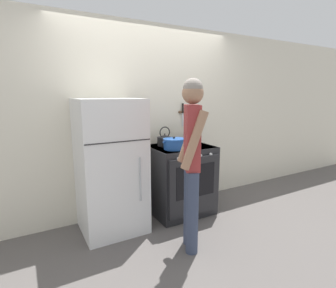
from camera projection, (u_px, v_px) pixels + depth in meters
The scene contains 9 objects.
ground_plane at pixel (151, 207), 3.84m from camera, with size 14.00×14.00×0.00m, color #5B5654.
wall_back at pixel (149, 120), 3.63m from camera, with size 10.00×0.06×2.55m.
refrigerator at pixel (111, 166), 3.08m from camera, with size 0.72×0.70×1.58m.
stove_range at pixel (181, 179), 3.59m from camera, with size 0.81×0.70×0.94m.
dutch_oven_pot at pixel (174, 144), 3.31m from camera, with size 0.32×0.28×0.16m.
tea_kettle at pixel (165, 140), 3.55m from camera, with size 0.26×0.21×0.26m.
utensil_jar at pixel (188, 138), 3.73m from camera, with size 0.08×0.08×0.26m.
person at pixel (192, 156), 2.64m from camera, with size 0.39×0.43×1.78m.
wall_knife_strip at pixel (186, 111), 3.85m from camera, with size 0.24×0.03×0.34m.
Camera 1 is at (-1.54, -3.26, 1.63)m, focal length 28.00 mm.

